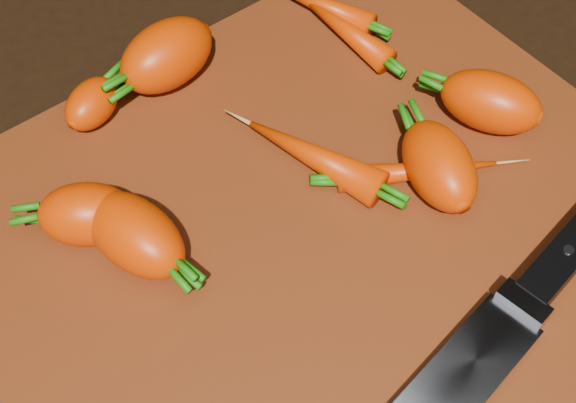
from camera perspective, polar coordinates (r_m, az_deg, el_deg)
ground at (r=0.56m, az=0.63°, el=-2.73°), size 2.00×2.00×0.01m
cutting_board at (r=0.55m, az=0.64°, el=-2.11°), size 0.50×0.40×0.01m
carrot_1 at (r=0.54m, az=-14.12°, el=-0.89°), size 0.08×0.07×0.04m
carrot_2 at (r=0.52m, az=-10.83°, el=-2.33°), size 0.06×0.09×0.05m
carrot_3 at (r=0.56m, az=10.70°, el=2.51°), size 0.07×0.09×0.04m
carrot_4 at (r=0.62m, az=-8.62°, el=10.25°), size 0.09×0.06×0.05m
carrot_5 at (r=0.61m, az=-13.79°, el=6.77°), size 0.06×0.05×0.03m
carrot_6 at (r=0.61m, az=14.21°, el=6.89°), size 0.07×0.09×0.04m
carrot_7 at (r=0.66m, az=3.80°, el=12.31°), size 0.03×0.11×0.02m
carrot_8 at (r=0.57m, az=9.17°, el=2.16°), size 0.11×0.08×0.02m
carrot_9 at (r=0.57m, az=1.81°, el=3.26°), size 0.06×0.11×0.03m
carrot_10 at (r=0.68m, az=1.97°, el=13.96°), size 0.05×0.11×0.02m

